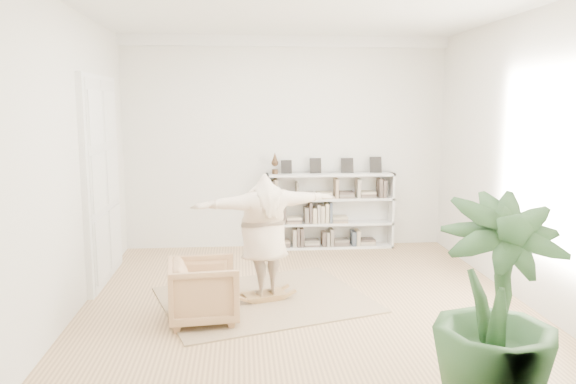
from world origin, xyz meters
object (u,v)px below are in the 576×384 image
object	(u,v)px
bookshelf	(329,211)
person	(264,231)
houseplant	(496,307)
rocker_board	(265,295)
armchair	(204,291)

from	to	relation	value
bookshelf	person	size ratio (longest dim) A/B	1.17
houseplant	rocker_board	bearing A→B (deg)	121.90
bookshelf	armchair	xyz separation A→B (m)	(-1.96, -3.23, -0.28)
bookshelf	houseplant	distance (m)	5.39
armchair	rocker_board	distance (m)	1.00
bookshelf	rocker_board	distance (m)	2.94
rocker_board	person	distance (m)	0.83
rocker_board	houseplant	distance (m)	3.35
person	houseplant	size ratio (longest dim) A/B	1.07
rocker_board	houseplant	world-z (taller)	houseplant
armchair	person	size ratio (longest dim) A/B	0.42
armchair	person	xyz separation A→B (m)	(0.72, 0.63, 0.54)
armchair	rocker_board	xyz separation A→B (m)	(0.72, 0.63, -0.29)
armchair	person	bearing A→B (deg)	-55.28
armchair	houseplant	xyz separation A→B (m)	(2.44, -2.13, 0.52)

